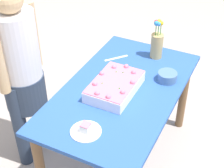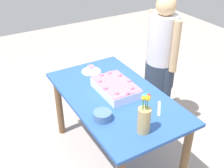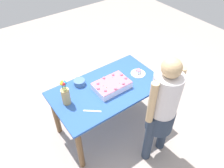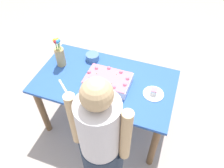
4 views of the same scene
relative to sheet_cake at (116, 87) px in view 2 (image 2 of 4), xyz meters
The scene contains 8 objects.
ground_plane 0.79m from the sheet_cake, 36.58° to the right, with size 8.00×8.00×0.00m, color #AC9C93.
dining_table 0.18m from the sheet_cake, 36.58° to the right, with size 1.39×0.80×0.75m.
sheet_cake is the anchor object (origin of this frame).
serving_plate_with_slice 0.45m from the sheet_cake, behind, with size 0.20×0.20×0.07m.
cake_knife 0.44m from the sheet_cake, 24.21° to the left, with size 0.20×0.02×0.00m, color silver.
flower_vase 0.58m from the sheet_cake, 10.20° to the right, with size 0.10×0.10×0.33m.
fruit_bowl 0.41m from the sheet_cake, 45.34° to the right, with size 0.14×0.14×0.07m, color #4B6F9B.
person_standing 0.70m from the sheet_cake, 105.87° to the left, with size 0.45×0.31×1.49m.
Camera 2 is at (1.79, -1.08, 2.12)m, focal length 45.00 mm.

